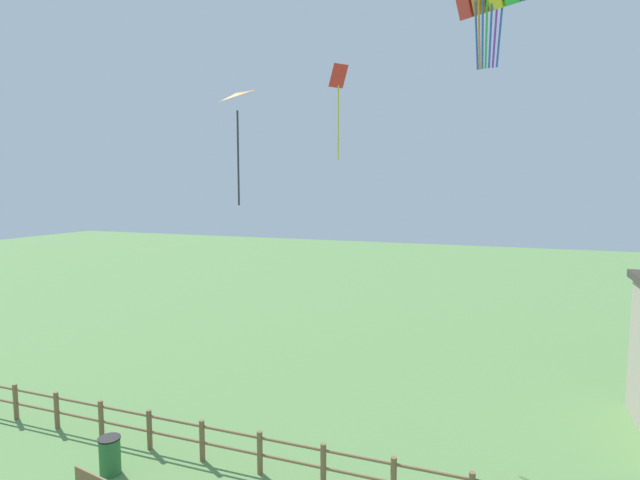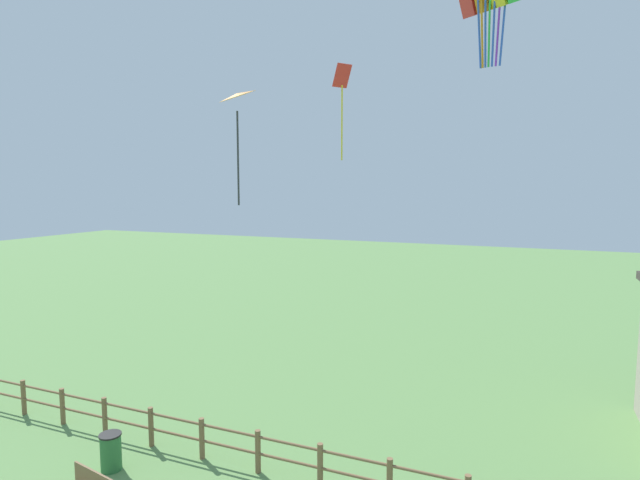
{
  "view_description": "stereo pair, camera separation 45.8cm",
  "coord_description": "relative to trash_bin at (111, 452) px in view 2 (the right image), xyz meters",
  "views": [
    {
      "loc": [
        4.68,
        -3.3,
        7.06
      ],
      "look_at": [
        0.0,
        9.12,
        5.67
      ],
      "focal_mm": 28.0,
      "sensor_mm": 36.0,
      "label": 1
    },
    {
      "loc": [
        5.1,
        -3.13,
        7.06
      ],
      "look_at": [
        0.0,
        9.12,
        5.67
      ],
      "focal_mm": 28.0,
      "sensor_mm": 36.0,
      "label": 2
    }
  ],
  "objects": [
    {
      "name": "kite_red_diamond",
      "position": [
        3.66,
        6.74,
        9.59
      ],
      "size": [
        0.62,
        0.66,
        3.07
      ],
      "color": "red"
    },
    {
      "name": "wooden_fence",
      "position": [
        4.31,
        1.31,
        0.14
      ],
      "size": [
        21.9,
        0.14,
        1.1
      ],
      "color": "brown",
      "rests_on": "ground_plane"
    },
    {
      "name": "trash_bin",
      "position": [
        0.0,
        0.0,
        0.0
      ],
      "size": [
        0.55,
        0.55,
        0.94
      ],
      "color": "#2D6B38",
      "rests_on": "ground_plane"
    },
    {
      "name": "kite_orange_delta",
      "position": [
        2.53,
        2.12,
        8.8
      ],
      "size": [
        1.35,
        1.34,
        2.99
      ],
      "color": "orange"
    }
  ]
}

